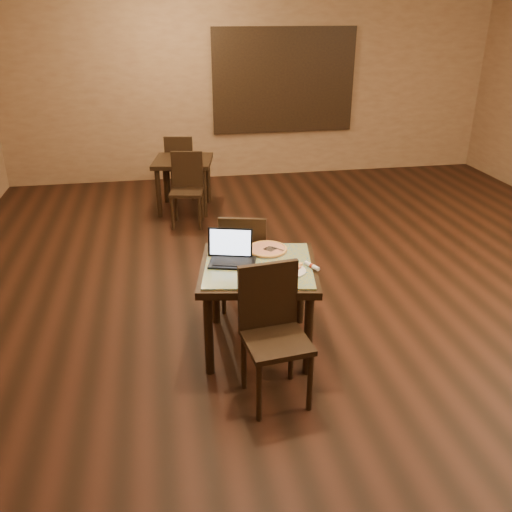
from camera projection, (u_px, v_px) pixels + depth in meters
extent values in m
plane|color=black|center=(349.00, 326.00, 4.89)|extent=(10.00, 10.00, 0.00)
cube|color=#96724C|center=(253.00, 84.00, 8.75)|extent=(8.00, 0.02, 3.00)
cube|color=#254D8A|center=(284.00, 81.00, 8.78)|extent=(2.20, 0.04, 1.50)
cube|color=black|center=(284.00, 81.00, 8.76)|extent=(2.34, 0.02, 1.64)
cylinder|color=black|center=(209.00, 334.00, 4.12)|extent=(0.07, 0.07, 0.71)
cylinder|color=black|center=(215.00, 287.00, 4.81)|extent=(0.07, 0.07, 0.71)
cylinder|color=black|center=(308.00, 334.00, 4.12)|extent=(0.07, 0.07, 0.71)
cylinder|color=black|center=(301.00, 287.00, 4.81)|extent=(0.07, 0.07, 0.71)
cube|color=black|center=(258.00, 269.00, 4.31)|extent=(1.07, 1.07, 0.06)
cube|color=#17629B|center=(258.00, 265.00, 4.30)|extent=(0.98, 0.98, 0.02)
cylinder|color=black|center=(259.00, 393.00, 3.68)|extent=(0.04, 0.04, 0.47)
cylinder|color=black|center=(244.00, 362.00, 4.00)|extent=(0.04, 0.04, 0.47)
cylinder|color=black|center=(310.00, 382.00, 3.78)|extent=(0.04, 0.04, 0.47)
cylinder|color=black|center=(291.00, 353.00, 4.10)|extent=(0.04, 0.04, 0.47)
cube|color=black|center=(277.00, 342.00, 3.78)|extent=(0.49, 0.49, 0.04)
cube|color=black|center=(268.00, 295.00, 3.84)|extent=(0.44, 0.09, 0.50)
cylinder|color=black|center=(265.00, 277.00, 5.30)|extent=(0.04, 0.04, 0.45)
cylinder|color=black|center=(262.00, 294.00, 4.97)|extent=(0.04, 0.04, 0.45)
cylinder|color=black|center=(229.00, 275.00, 5.32)|extent=(0.04, 0.04, 0.45)
cylinder|color=black|center=(224.00, 293.00, 5.00)|extent=(0.04, 0.04, 0.45)
cube|color=black|center=(245.00, 261.00, 5.05)|extent=(0.51, 0.51, 0.04)
cube|color=black|center=(242.00, 244.00, 4.77)|extent=(0.41, 0.15, 0.48)
cube|color=black|center=(233.00, 262.00, 4.31)|extent=(0.42, 0.34, 0.02)
cube|color=black|center=(230.00, 243.00, 4.37)|extent=(0.36, 0.15, 0.24)
cube|color=silver|center=(230.00, 243.00, 4.36)|extent=(0.33, 0.13, 0.21)
cylinder|color=white|center=(291.00, 271.00, 4.17)|extent=(0.24, 0.24, 0.01)
cylinder|color=silver|center=(267.00, 251.00, 4.53)|extent=(0.32, 0.32, 0.01)
cylinder|color=beige|center=(267.00, 249.00, 4.52)|extent=(0.32, 0.32, 0.02)
torus|color=gold|center=(267.00, 249.00, 4.52)|extent=(0.34, 0.34, 0.02)
cube|color=silver|center=(270.00, 249.00, 4.51)|extent=(0.21, 0.22, 0.01)
cylinder|color=white|center=(312.00, 266.00, 4.23)|extent=(0.10, 0.15, 0.03)
cylinder|color=#A42C14|center=(312.00, 266.00, 4.23)|extent=(0.04, 0.04, 0.04)
cylinder|color=black|center=(158.00, 193.00, 7.32)|extent=(0.07, 0.07, 0.69)
cylinder|color=black|center=(166.00, 180.00, 7.89)|extent=(0.07, 0.07, 0.69)
cylinder|color=black|center=(204.00, 193.00, 7.32)|extent=(0.07, 0.07, 0.69)
cylinder|color=black|center=(208.00, 180.00, 7.89)|extent=(0.07, 0.07, 0.69)
cube|color=black|center=(183.00, 161.00, 7.46)|extent=(0.90, 0.90, 0.06)
cylinder|color=black|center=(172.00, 214.00, 6.93)|extent=(0.04, 0.04, 0.44)
cylinder|color=black|center=(176.00, 205.00, 7.25)|extent=(0.04, 0.04, 0.44)
cylinder|color=black|center=(200.00, 214.00, 6.93)|extent=(0.04, 0.04, 0.44)
cylinder|color=black|center=(202.00, 205.00, 7.25)|extent=(0.04, 0.04, 0.44)
cube|color=black|center=(187.00, 192.00, 6.99)|extent=(0.47, 0.47, 0.04)
cube|color=black|center=(187.00, 169.00, 7.05)|extent=(0.41, 0.11, 0.47)
cylinder|color=black|center=(195.00, 179.00, 8.38)|extent=(0.04, 0.04, 0.44)
cylinder|color=black|center=(192.00, 185.00, 8.06)|extent=(0.04, 0.04, 0.44)
cylinder|color=black|center=(172.00, 179.00, 8.38)|extent=(0.04, 0.04, 0.44)
cylinder|color=black|center=(169.00, 185.00, 8.06)|extent=(0.04, 0.04, 0.44)
cube|color=black|center=(181.00, 167.00, 8.12)|extent=(0.47, 0.47, 0.04)
cube|color=black|center=(179.00, 153.00, 7.85)|extent=(0.41, 0.11, 0.47)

